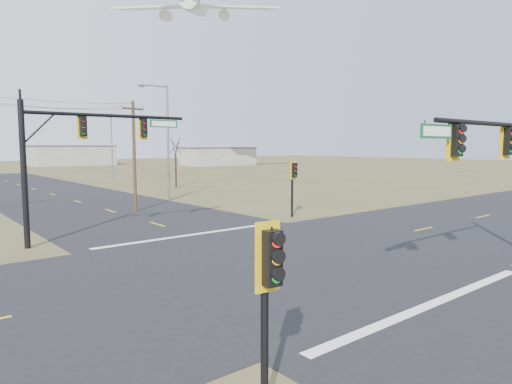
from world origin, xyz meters
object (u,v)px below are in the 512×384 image
Objects in this scene: mast_arm_near at (509,155)px; streetlight_b at (110,144)px; bare_tree_c at (175,146)px; pedestal_signal_ne at (294,175)px; mast_arm_far at (82,142)px; utility_pole_near at (134,154)px; pedestal_signal_sw at (270,272)px; streetlight_a at (166,136)px.

streetlight_b is at bearing 103.10° from mast_arm_near.
bare_tree_c is at bearing 97.31° from mast_arm_near.
pedestal_signal_ne is 0.42× the size of streetlight_b.
streetlight_b reaches higher than mast_arm_near.
mast_arm_far is 1.39× the size of bare_tree_c.
mast_arm_far reaches higher than mast_arm_near.
utility_pole_near is at bearing 117.71° from mast_arm_near.
pedestal_signal_sw is 0.35× the size of streetlight_a.
streetlight_b is (17.05, 39.15, 0.12)m from mast_arm_far.
mast_arm_far is 0.85× the size of streetlight_a.
streetlight_b is at bearing 71.55° from utility_pole_near.
pedestal_signal_sw is 29.02m from utility_pole_near.
bare_tree_c is (2.90, -13.63, -0.29)m from streetlight_b.
mast_arm_near is 31.53m from streetlight_a.
streetlight_b is at bearing 63.69° from streetlight_a.
utility_pole_near is 7.97m from streetlight_a.
mast_arm_far is at bearing -138.28° from streetlight_b.
mast_arm_near is at bearing -81.93° from utility_pole_near.
mast_arm_near is at bearing -121.28° from streetlight_b.
bare_tree_c reaches higher than pedestal_signal_sw.
streetlight_a is (12.52, 14.08, 0.75)m from mast_arm_far.
streetlight_a is at bearing 69.19° from pedestal_signal_sw.
streetlight_a is at bearing 37.14° from mast_arm_far.
mast_arm_far is 19.00m from pedestal_signal_sw.
streetlight_a is at bearing 106.10° from mast_arm_near.
streetlight_a is (15.32, 32.70, 3.28)m from pedestal_signal_sw.
streetlight_a reaches higher than utility_pole_near.
mast_arm_near reaches higher than pedestal_signal_sw.
streetlight_a reaches higher than pedestal_signal_sw.
mast_arm_near is 56.89m from streetlight_b.
mast_arm_near is 20.34m from mast_arm_far.
utility_pole_near is (-3.69, 26.04, -0.30)m from mast_arm_near.
pedestal_signal_ne is 0.48× the size of utility_pole_near.
streetlight_b is 1.48× the size of bare_tree_c.
streetlight_a is 1.65× the size of bare_tree_c.
streetlight_b is (4.53, 25.08, -0.63)m from streetlight_a.
streetlight_a reaches higher than streetlight_b.
pedestal_signal_ne is 40.50m from streetlight_b.
pedestal_signal_sw is at bearing -117.26° from bare_tree_c.
bare_tree_c is at bearing 76.71° from pedestal_signal_ne.
bare_tree_c is at bearing 40.78° from mast_arm_far.
mast_arm_near is 2.72× the size of pedestal_signal_sw.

